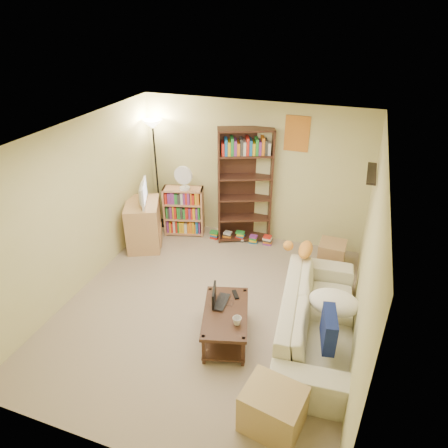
{
  "coord_description": "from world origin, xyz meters",
  "views": [
    {
      "loc": [
        1.7,
        -4.13,
        3.86
      ],
      "look_at": [
        0.02,
        0.66,
        1.05
      ],
      "focal_mm": 32.0,
      "sensor_mm": 36.0,
      "label": 1
    }
  ],
  "objects_px": {
    "coffee_table": "(226,321)",
    "tall_bookshelf": "(245,184)",
    "sofa": "(318,318)",
    "laptop": "(225,303)",
    "desk_fan": "(184,178)",
    "side_table": "(331,255)",
    "mug": "(237,321)",
    "television": "(140,193)",
    "tv_stand": "(144,224)",
    "end_cabinet": "(273,409)",
    "tabby_cat": "(303,249)",
    "floor_lamp": "(154,143)",
    "short_bookshelf": "(184,211)"
  },
  "relations": [
    {
      "from": "laptop",
      "to": "coffee_table",
      "type": "bearing_deg",
      "value": -161.61
    },
    {
      "from": "tabby_cat",
      "to": "floor_lamp",
      "type": "xyz_separation_m",
      "value": [
        -2.97,
        1.25,
        0.88
      ]
    },
    {
      "from": "tv_stand",
      "to": "desk_fan",
      "type": "xyz_separation_m",
      "value": [
        0.56,
        0.57,
        0.75
      ]
    },
    {
      "from": "television",
      "to": "short_bookshelf",
      "type": "distance_m",
      "value": 0.98
    },
    {
      "from": "television",
      "to": "end_cabinet",
      "type": "height_order",
      "value": "television"
    },
    {
      "from": "desk_fan",
      "to": "coffee_table",
      "type": "bearing_deg",
      "value": -55.39
    },
    {
      "from": "tall_bookshelf",
      "to": "desk_fan",
      "type": "height_order",
      "value": "tall_bookshelf"
    },
    {
      "from": "coffee_table",
      "to": "tv_stand",
      "type": "distance_m",
      "value": 2.75
    },
    {
      "from": "tall_bookshelf",
      "to": "end_cabinet",
      "type": "xyz_separation_m",
      "value": [
        1.38,
        -3.53,
        -0.85
      ]
    },
    {
      "from": "tall_bookshelf",
      "to": "end_cabinet",
      "type": "bearing_deg",
      "value": -90.54
    },
    {
      "from": "tall_bookshelf",
      "to": "tabby_cat",
      "type": "bearing_deg",
      "value": -67.0
    },
    {
      "from": "tabby_cat",
      "to": "television",
      "type": "relative_size",
      "value": 0.86
    },
    {
      "from": "end_cabinet",
      "to": "mug",
      "type": "bearing_deg",
      "value": 127.82
    },
    {
      "from": "desk_fan",
      "to": "side_table",
      "type": "distance_m",
      "value": 2.86
    },
    {
      "from": "tv_stand",
      "to": "tall_bookshelf",
      "type": "height_order",
      "value": "tall_bookshelf"
    },
    {
      "from": "coffee_table",
      "to": "desk_fan",
      "type": "relative_size",
      "value": 2.5
    },
    {
      "from": "sofa",
      "to": "end_cabinet",
      "type": "distance_m",
      "value": 1.42
    },
    {
      "from": "tabby_cat",
      "to": "end_cabinet",
      "type": "relative_size",
      "value": 0.92
    },
    {
      "from": "coffee_table",
      "to": "tall_bookshelf",
      "type": "bearing_deg",
      "value": 86.09
    },
    {
      "from": "desk_fan",
      "to": "side_table",
      "type": "height_order",
      "value": "desk_fan"
    },
    {
      "from": "sofa",
      "to": "tabby_cat",
      "type": "bearing_deg",
      "value": 18.61
    },
    {
      "from": "tv_stand",
      "to": "end_cabinet",
      "type": "distance_m",
      "value": 4.06
    },
    {
      "from": "mug",
      "to": "desk_fan",
      "type": "xyz_separation_m",
      "value": [
        -1.79,
        2.46,
        0.67
      ]
    },
    {
      "from": "tabby_cat",
      "to": "laptop",
      "type": "bearing_deg",
      "value": -125.1
    },
    {
      "from": "floor_lamp",
      "to": "side_table",
      "type": "bearing_deg",
      "value": -7.09
    },
    {
      "from": "sofa",
      "to": "tv_stand",
      "type": "height_order",
      "value": "tv_stand"
    },
    {
      "from": "tabby_cat",
      "to": "end_cabinet",
      "type": "height_order",
      "value": "tabby_cat"
    },
    {
      "from": "floor_lamp",
      "to": "tv_stand",
      "type": "bearing_deg",
      "value": -82.84
    },
    {
      "from": "television",
      "to": "side_table",
      "type": "height_order",
      "value": "television"
    },
    {
      "from": "mug",
      "to": "laptop",
      "type": "bearing_deg",
      "value": 129.57
    },
    {
      "from": "sofa",
      "to": "desk_fan",
      "type": "height_order",
      "value": "desk_fan"
    },
    {
      "from": "tall_bookshelf",
      "to": "television",
      "type": "bearing_deg",
      "value": -175.72
    },
    {
      "from": "tv_stand",
      "to": "end_cabinet",
      "type": "xyz_separation_m",
      "value": [
        3.0,
        -2.73,
        -0.17
      ]
    },
    {
      "from": "coffee_table",
      "to": "laptop",
      "type": "bearing_deg",
      "value": 94.92
    },
    {
      "from": "mug",
      "to": "sofa",
      "type": "bearing_deg",
      "value": 31.23
    },
    {
      "from": "sofa",
      "to": "laptop",
      "type": "relative_size",
      "value": 6.7
    },
    {
      "from": "coffee_table",
      "to": "short_bookshelf",
      "type": "xyz_separation_m",
      "value": [
        -1.63,
        2.34,
        0.18
      ]
    },
    {
      "from": "desk_fan",
      "to": "side_table",
      "type": "bearing_deg",
      "value": -4.11
    },
    {
      "from": "desk_fan",
      "to": "tall_bookshelf",
      "type": "bearing_deg",
      "value": 11.88
    },
    {
      "from": "laptop",
      "to": "television",
      "type": "bearing_deg",
      "value": 50.84
    },
    {
      "from": "tabby_cat",
      "to": "side_table",
      "type": "distance_m",
      "value": 1.07
    },
    {
      "from": "end_cabinet",
      "to": "tabby_cat",
      "type": "bearing_deg",
      "value": 93.29
    },
    {
      "from": "mug",
      "to": "desk_fan",
      "type": "height_order",
      "value": "desk_fan"
    },
    {
      "from": "laptop",
      "to": "side_table",
      "type": "relative_size",
      "value": 0.77
    },
    {
      "from": "tv_stand",
      "to": "desk_fan",
      "type": "distance_m",
      "value": 1.1
    },
    {
      "from": "tv_stand",
      "to": "short_bookshelf",
      "type": "relative_size",
      "value": 0.9
    },
    {
      "from": "tall_bookshelf",
      "to": "end_cabinet",
      "type": "relative_size",
      "value": 3.51
    },
    {
      "from": "laptop",
      "to": "desk_fan",
      "type": "bearing_deg",
      "value": 33.31
    },
    {
      "from": "side_table",
      "to": "short_bookshelf",
      "type": "bearing_deg",
      "value": 175.03
    },
    {
      "from": "tv_stand",
      "to": "side_table",
      "type": "xyz_separation_m",
      "value": [
        3.25,
        0.38,
        -0.18
      ]
    }
  ]
}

